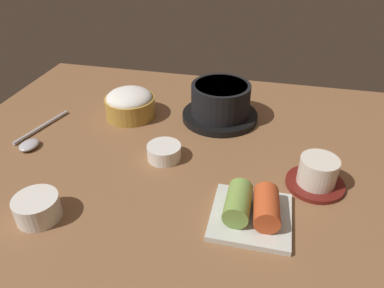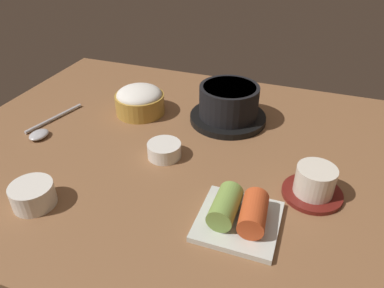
{
  "view_description": "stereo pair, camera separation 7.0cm",
  "coord_description": "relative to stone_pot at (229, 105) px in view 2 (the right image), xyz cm",
  "views": [
    {
      "loc": [
        15.25,
        -59.21,
        44.01
      ],
      "look_at": [
        2.0,
        -2.0,
        5.0
      ],
      "focal_mm": 33.95,
      "sensor_mm": 36.0,
      "label": 1
    },
    {
      "loc": [
        22.0,
        -57.21,
        44.01
      ],
      "look_at": [
        2.0,
        -2.0,
        5.0
      ],
      "focal_mm": 33.95,
      "sensor_mm": 36.0,
      "label": 2
    }
  ],
  "objects": [
    {
      "name": "dining_table",
      "position": [
        -4.86,
        -14.38,
        -5.11
      ],
      "size": [
        100.0,
        76.0,
        2.0
      ],
      "primitive_type": "cube",
      "color": "brown",
      "rests_on": "ground"
    },
    {
      "name": "stone_pot",
      "position": [
        0.0,
        0.0,
        0.0
      ],
      "size": [
        17.42,
        17.42,
        8.57
      ],
      "color": "black",
      "rests_on": "dining_table"
    },
    {
      "name": "rice_bowl",
      "position": [
        -20.71,
        -3.38,
        -0.79
      ],
      "size": [
        11.58,
        11.58,
        6.68
      ],
      "color": "#B78C38",
      "rests_on": "dining_table"
    },
    {
      "name": "tea_cup_with_saucer",
      "position": [
        20.47,
        -20.07,
        -1.52
      ],
      "size": [
        10.27,
        10.27,
        5.71
      ],
      "color": "maroon",
      "rests_on": "dining_table"
    },
    {
      "name": "banchan_cup_center",
      "position": [
        -8.05,
        -18.12,
        -2.51
      ],
      "size": [
        6.68,
        6.68,
        2.95
      ],
      "color": "white",
      "rests_on": "dining_table"
    },
    {
      "name": "kimchi_plate",
      "position": [
        10.11,
        -30.93,
        -2.08
      ],
      "size": [
        12.57,
        12.57,
        5.02
      ],
      "color": "silver",
      "rests_on": "dining_table"
    },
    {
      "name": "side_bowl_near",
      "position": [
        -22.89,
        -38.13,
        -2.01
      ],
      "size": [
        7.11,
        7.11,
        3.93
      ],
      "color": "white",
      "rests_on": "dining_table"
    },
    {
      "name": "spoon",
      "position": [
        -36.73,
        -18.5,
        -3.49
      ],
      "size": [
        5.93,
        17.59,
        1.35
      ],
      "color": "#B7B7BC",
      "rests_on": "dining_table"
    }
  ]
}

